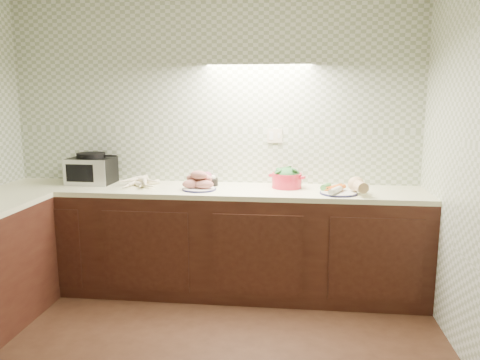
# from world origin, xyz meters

# --- Properties ---
(room) EXTENTS (3.60, 3.60, 2.60)m
(room) POSITION_xyz_m (0.00, 0.00, 1.63)
(room) COLOR black
(room) RESTS_ON ground
(counter) EXTENTS (3.60, 3.60, 0.90)m
(counter) POSITION_xyz_m (-0.68, 0.68, 0.45)
(counter) COLOR black
(counter) RESTS_ON ground
(toaster_oven) EXTENTS (0.39, 0.30, 0.27)m
(toaster_oven) POSITION_xyz_m (-1.05, 1.60, 1.03)
(toaster_oven) COLOR black
(toaster_oven) RESTS_ON counter
(parsnip_pile) EXTENTS (0.43, 0.36, 0.08)m
(parsnip_pile) POSITION_xyz_m (-0.63, 1.53, 0.93)
(parsnip_pile) COLOR #FBEDC7
(parsnip_pile) RESTS_ON counter
(sweet_potato_plate) EXTENTS (0.28, 0.28, 0.16)m
(sweet_potato_plate) POSITION_xyz_m (-0.05, 1.43, 0.96)
(sweet_potato_plate) COLOR #16153C
(sweet_potato_plate) RESTS_ON counter
(onion_bowl) EXTENTS (0.16, 0.16, 0.12)m
(onion_bowl) POSITION_xyz_m (-0.01, 1.62, 0.94)
(onion_bowl) COLOR black
(onion_bowl) RESTS_ON counter
(dutch_oven) EXTENTS (0.32, 0.32, 0.17)m
(dutch_oven) POSITION_xyz_m (0.66, 1.59, 0.98)
(dutch_oven) COLOR red
(dutch_oven) RESTS_ON counter
(veg_plate) EXTENTS (0.35, 0.32, 0.14)m
(veg_plate) POSITION_xyz_m (1.13, 1.41, 0.95)
(veg_plate) COLOR #16153C
(veg_plate) RESTS_ON counter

